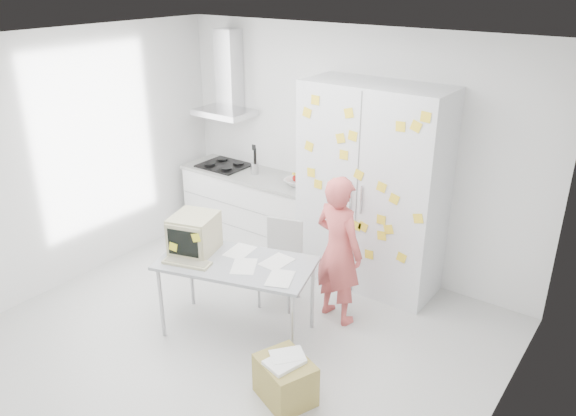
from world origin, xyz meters
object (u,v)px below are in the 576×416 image
Objects in this scene: desk at (209,246)px; chair at (281,257)px; cardboard_box at (285,379)px; person at (338,250)px.

desk is 1.76× the size of chair.
cardboard_box is at bearing -69.17° from chair.
person is at bearing 102.30° from cardboard_box.
chair is (-0.64, -0.06, -0.25)m from person.
chair is at bearing 16.99° from person.
person is 2.70× the size of cardboard_box.
person is 1.23m from desk.
person reaches higher than chair.
chair is at bearing 53.21° from desk.
desk is (-0.92, -0.81, 0.10)m from person.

